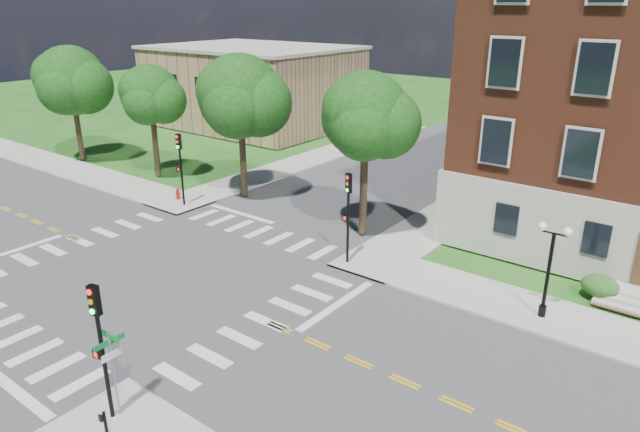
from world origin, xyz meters
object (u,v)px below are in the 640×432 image
Objects in this scene: fire_hydrant at (178,194)px; twin_lamp_west at (549,265)px; traffic_signal_nw at (180,160)px; street_sign_pole at (112,358)px; push_button_post at (105,426)px; traffic_signal_se at (100,336)px; traffic_signal_ne at (348,207)px.

twin_lamp_west is at bearing -1.26° from fire_hydrant.
traffic_signal_nw is 20.79m from street_sign_pole.
fire_hydrant is (-16.67, 16.41, -0.33)m from push_button_post.
street_sign_pole is 22.09m from fire_hydrant.
traffic_signal_nw is 3.03m from fire_hydrant.
twin_lamp_west reaches higher than street_sign_pole.
street_sign_pole is (0.10, 0.23, -0.88)m from traffic_signal_se.
traffic_signal_nw is 22.28m from push_button_post.
traffic_signal_nw reaches higher than fire_hydrant.
traffic_signal_ne is 1.00× the size of traffic_signal_nw.
fire_hydrant is at bearing 135.12° from traffic_signal_se.
street_sign_pole reaches higher than push_button_post.
traffic_signal_ne is at bearing 96.22° from push_button_post.
fire_hydrant is at bearing 157.26° from traffic_signal_nw.
traffic_signal_nw reaches higher than twin_lamp_west.
traffic_signal_nw is 6.40× the size of fire_hydrant.
push_button_post is 1.60× the size of fire_hydrant.
traffic_signal_ne is at bearing -176.07° from twin_lamp_west.
street_sign_pole is (0.75, -14.15, -0.88)m from traffic_signal_ne.
traffic_signal_ne reaches higher than push_button_post.
fire_hydrant is at bearing 175.36° from traffic_signal_ne.
push_button_post is at bearing -39.01° from traffic_signal_se.
traffic_signal_se reaches higher than push_button_post.
traffic_signal_se is at bearing -87.42° from traffic_signal_ne.
fire_hydrant is (-1.24, 0.52, -2.72)m from traffic_signal_nw.
traffic_signal_nw is at bearing 134.37° from street_sign_pole.
street_sign_pole is at bearing -45.63° from traffic_signal_nw.
traffic_signal_nw is at bearing 133.73° from traffic_signal_se.
traffic_signal_se is at bearing -44.88° from fire_hydrant.
traffic_signal_ne reaches higher than twin_lamp_west.
push_button_post reaches higher than fire_hydrant.
twin_lamp_west is 17.36m from street_sign_pole.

